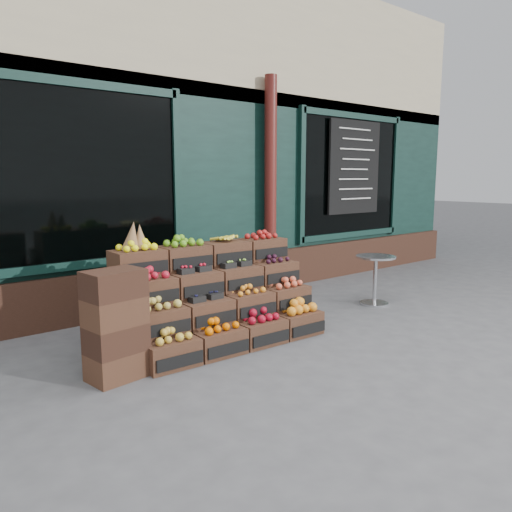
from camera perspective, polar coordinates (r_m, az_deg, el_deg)
ground at (r=5.50m, az=6.36°, el=-9.46°), size 60.00×60.00×0.00m
shop_facade at (r=9.52m, az=-16.64°, el=12.64°), size 12.00×6.24×4.80m
crate_display at (r=5.41m, az=-4.58°, el=-5.29°), size 2.13×1.10×1.31m
spare_crates at (r=4.49m, az=-15.75°, el=-7.61°), size 0.52×0.40×0.96m
bistro_table at (r=7.02m, az=13.46°, el=-2.04°), size 0.54×0.54×0.68m
shopkeeper at (r=6.74m, az=-20.26°, el=1.66°), size 0.70×0.47×1.88m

